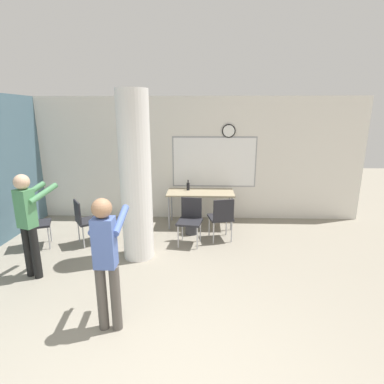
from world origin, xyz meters
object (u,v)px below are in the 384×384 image
folding_table (200,194)px  person_watching_back (28,218)px  chair_near_pillar (86,218)px  chair_by_left_wall (33,221)px  bottle_on_table (188,186)px  chair_table_right (221,216)px  chair_table_front (190,218)px  person_playing_front (106,254)px

folding_table → person_watching_back: size_ratio=0.91×
chair_near_pillar → chair_by_left_wall: bearing=-168.4°
bottle_on_table → chair_near_pillar: 2.27m
person_watching_back → chair_table_right: bearing=26.1°
chair_near_pillar → chair_table_right: bearing=5.4°
chair_table_front → person_playing_front: person_playing_front is taller
folding_table → chair_near_pillar: 2.42m
chair_near_pillar → bottle_on_table: bearing=33.5°
folding_table → chair_by_left_wall: chair_by_left_wall is taller
folding_table → chair_by_left_wall: size_ratio=1.67×
chair_by_left_wall → person_playing_front: person_playing_front is taller
bottle_on_table → person_watching_back: size_ratio=0.15×
chair_table_front → chair_by_left_wall: size_ratio=1.00×
chair_by_left_wall → person_watching_back: person_watching_back is taller
folding_table → person_playing_front: size_ratio=0.93×
chair_by_left_wall → person_watching_back: 1.22m
bottle_on_table → chair_table_front: (0.10, -1.12, -0.34)m
bottle_on_table → chair_table_front: size_ratio=0.27×
chair_table_front → person_watching_back: person_watching_back is taller
chair_table_right → chair_by_left_wall: size_ratio=1.00×
person_watching_back → chair_near_pillar: bearing=73.4°
chair_table_front → chair_by_left_wall: (-2.88, -0.30, 0.00)m
folding_table → chair_near_pillar: chair_near_pillar is taller
chair_table_right → chair_table_front: size_ratio=1.00×
person_playing_front → chair_table_right: bearing=60.6°
chair_near_pillar → chair_by_left_wall: same height
folding_table → person_watching_back: 3.39m
chair_table_right → person_watching_back: (-2.92, -1.43, 0.43)m
folding_table → chair_table_front: chair_table_front is taller
bottle_on_table → chair_near_pillar: size_ratio=0.27×
bottle_on_table → chair_table_front: 1.18m
chair_by_left_wall → chair_table_front: bearing=6.0°
chair_table_front → person_watching_back: (-2.32, -1.30, 0.43)m
bottle_on_table → person_playing_front: (-0.73, -3.52, 0.07)m
folding_table → chair_near_pillar: (-2.15, -1.09, -0.20)m
chair_near_pillar → folding_table: bearing=26.8°
chair_table_right → chair_near_pillar: bearing=-174.6°
chair_table_right → person_watching_back: size_ratio=0.54×
bottle_on_table → chair_table_right: bearing=-55.1°
chair_near_pillar → person_watching_back: (-0.35, -1.19, 0.43)m
bottle_on_table → person_playing_front: 3.59m
chair_by_left_wall → person_playing_front: 2.97m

